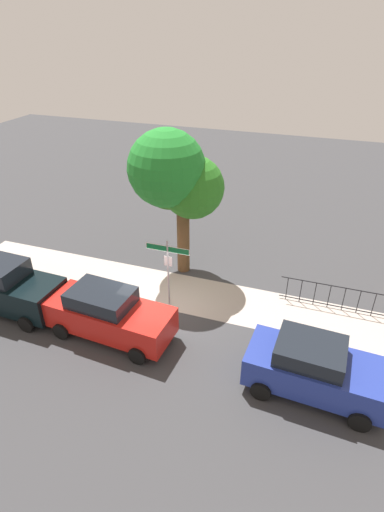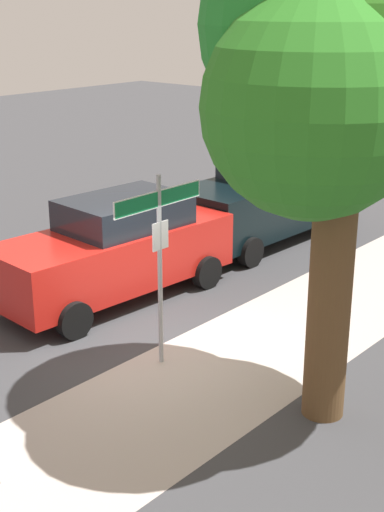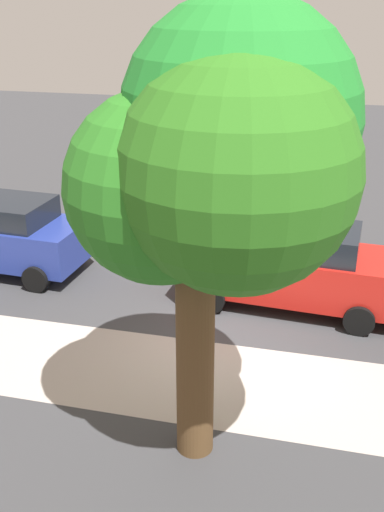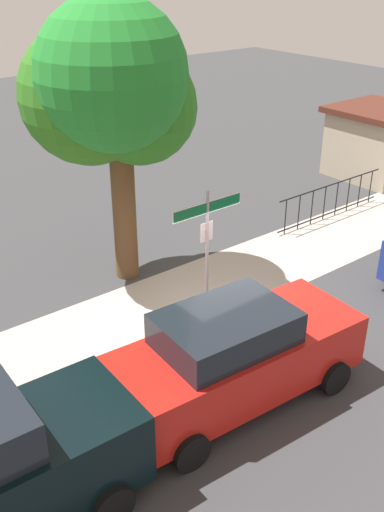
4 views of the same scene
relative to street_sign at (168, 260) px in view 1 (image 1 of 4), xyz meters
name	(u,v)px [view 1 (image 1 of 4)]	position (x,y,z in m)	size (l,w,h in m)	color
ground_plane	(161,308)	(-0.20, -0.40, -2.09)	(60.00, 60.00, 0.00)	#38383A
sidewalk_strip	(218,300)	(1.80, 0.90, -2.09)	(24.00, 2.60, 0.00)	#AEA198
street_sign	(168,260)	(0.00, 0.00, 0.00)	(1.76, 0.07, 2.94)	#9EA0A5
shade_tree	(175,176)	(-0.63, 2.48, 2.48)	(3.86, 3.86, 6.56)	brown
car_black	(4,286)	(-6.00, -2.35, -1.03)	(4.71, 2.09, 2.13)	black
car_red	(109,314)	(-1.36, -2.42, -1.13)	(4.74, 2.20, 1.90)	red
car_blue	(314,368)	(5.84, -2.67, -1.15)	(4.28, 2.25, 1.85)	navy
iron_fence	(336,297)	(6.41, 1.90, -1.52)	(4.44, 0.04, 1.07)	black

